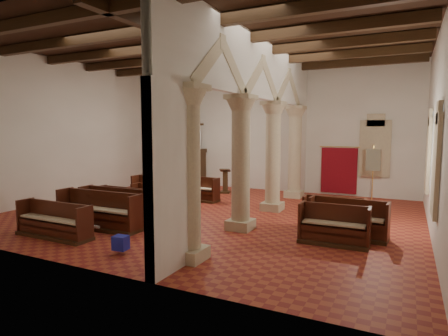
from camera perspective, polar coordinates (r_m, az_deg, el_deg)
floor at (r=13.72m, az=-1.88°, el=-6.94°), size 14.00×14.00×0.00m
ceiling at (r=13.69m, az=-1.97°, el=18.34°), size 14.00×14.00×0.00m
wall_back at (r=18.88m, az=6.73°, el=5.73°), size 14.00×0.02×6.00m
wall_front at (r=8.56m, az=-21.28°, el=5.11°), size 14.00×0.02×6.00m
wall_left at (r=17.78m, az=-22.34°, el=5.32°), size 0.02×12.00×6.00m
wall_right at (r=11.82m, az=29.69°, el=4.87°), size 0.02×12.00×6.00m
ceiling_beams at (r=13.66m, az=-1.97°, el=17.60°), size 13.80×11.80×0.30m
arcade at (r=12.64m, az=5.35°, el=8.20°), size 0.90×11.90×6.00m
window_right_a at (r=10.36m, az=29.84°, el=0.38°), size 0.03×1.00×2.20m
window_right_b at (r=14.34m, az=28.86°, el=1.77°), size 0.03×1.00×2.20m
window_back at (r=17.85m, az=22.00°, el=2.76°), size 1.00×0.03×2.20m
pipe_organ at (r=20.47m, az=-5.77°, el=1.20°), size 2.10×0.85×4.40m
lectern at (r=17.90m, az=0.19°, el=-2.27°), size 0.57×0.59×1.20m
dossal_curtain at (r=18.04m, az=17.10°, el=-0.34°), size 1.80×0.07×2.17m
processional_banner at (r=16.14m, az=21.66°, el=-2.50°), size 0.56×0.71×2.44m
hymnal_box_a at (r=9.73m, az=-15.47°, el=-10.92°), size 0.37×0.32×0.35m
hymnal_box_b at (r=12.35m, az=-6.77°, el=-7.31°), size 0.31×0.27×0.28m
hymnal_box_c at (r=13.49m, az=-9.17°, el=-6.02°), size 0.42×0.37×0.36m
tube_heater_a at (r=12.17m, az=-20.13°, el=-8.22°), size 0.94×0.11×0.09m
tube_heater_b at (r=12.32m, az=-14.44°, el=-7.86°), size 1.10×0.49×0.11m
nave_pew_0 at (r=11.79m, az=-24.51°, el=-8.01°), size 2.52×0.69×0.99m
nave_pew_1 at (r=12.31m, az=-18.55°, el=-6.95°), size 2.97×0.78×1.14m
nave_pew_2 at (r=13.00m, az=-15.85°, el=-6.26°), size 2.94×0.77×1.10m
nave_pew_3 at (r=13.76m, az=-13.98°, el=-5.73°), size 3.03×0.76×0.97m
nave_pew_4 at (r=14.44m, az=-9.67°, el=-5.11°), size 2.49×0.70×0.95m
nave_pew_5 at (r=15.63m, az=-9.19°, el=-4.07°), size 3.02×0.86×1.09m
nave_pew_6 at (r=16.35m, az=-5.25°, el=-3.66°), size 2.77×0.86×1.02m
aisle_pew_0 at (r=10.53m, az=16.38°, el=-9.18°), size 1.83×0.73×1.06m
aisle_pew_1 at (r=11.29m, az=18.35°, el=-8.18°), size 2.19×0.87×1.09m
aisle_pew_2 at (r=11.91m, az=16.37°, el=-7.49°), size 1.87×0.79×1.02m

